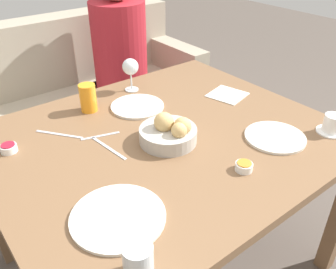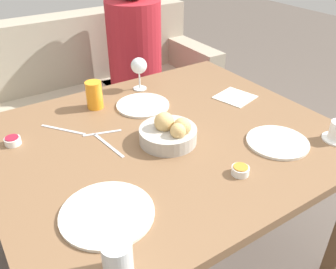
{
  "view_description": "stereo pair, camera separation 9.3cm",
  "coord_description": "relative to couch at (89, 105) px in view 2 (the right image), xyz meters",
  "views": [
    {
      "loc": [
        -0.7,
        -0.91,
        1.45
      ],
      "look_at": [
        -0.02,
        -0.04,
        0.76
      ],
      "focal_mm": 38.0,
      "sensor_mm": 36.0,
      "label": 1
    },
    {
      "loc": [
        -0.62,
        -0.97,
        1.45
      ],
      "look_at": [
        -0.02,
        -0.04,
        0.76
      ],
      "focal_mm": 38.0,
      "sensor_mm": 36.0,
      "label": 2
    }
  ],
  "objects": [
    {
      "name": "water_tumbler",
      "position": [
        -0.54,
        -1.61,
        0.46
      ],
      "size": [
        0.07,
        0.07,
        0.1
      ],
      "color": "silver",
      "rests_on": "dining_table"
    },
    {
      "name": "napkin",
      "position": [
        0.33,
        -1.06,
        0.41
      ],
      "size": [
        0.19,
        0.19,
        0.0
      ],
      "color": "silver",
      "rests_on": "dining_table"
    },
    {
      "name": "fork_silver",
      "position": [
        -0.33,
        -1.11,
        0.41
      ],
      "size": [
        0.03,
        0.2,
        0.0
      ],
      "color": "#B7B7BC",
      "rests_on": "dining_table"
    },
    {
      "name": "plate_far_center",
      "position": [
        -0.07,
        -0.91,
        0.41
      ],
      "size": [
        0.23,
        0.23,
        0.01
      ],
      "color": "silver",
      "rests_on": "dining_table"
    },
    {
      "name": "wine_glass",
      "position": [
        0.01,
        -0.74,
        0.52
      ],
      "size": [
        0.08,
        0.08,
        0.16
      ],
      "color": "silver",
      "rests_on": "dining_table"
    },
    {
      "name": "juice_glass",
      "position": [
        -0.25,
        -0.8,
        0.47
      ],
      "size": [
        0.07,
        0.07,
        0.12
      ],
      "color": "orange",
      "rests_on": "dining_table"
    },
    {
      "name": "plate_near_right",
      "position": [
        0.2,
        -1.43,
        0.41
      ],
      "size": [
        0.23,
        0.23,
        0.01
      ],
      "color": "silver",
      "rests_on": "dining_table"
    },
    {
      "name": "jam_bowl_berry",
      "position": [
        -0.62,
        -0.91,
        0.42
      ],
      "size": [
        0.06,
        0.06,
        0.03
      ],
      "color": "white",
      "rests_on": "dining_table"
    },
    {
      "name": "jam_bowl_honey",
      "position": [
        -0.04,
        -1.49,
        0.42
      ],
      "size": [
        0.06,
        0.06,
        0.03
      ],
      "color": "white",
      "rests_on": "dining_table"
    },
    {
      "name": "plate_near_left",
      "position": [
        -0.48,
        -1.42,
        0.41
      ],
      "size": [
        0.27,
        0.27,
        0.01
      ],
      "color": "silver",
      "rests_on": "dining_table"
    },
    {
      "name": "bread_basket",
      "position": [
        -0.13,
        -1.21,
        0.45
      ],
      "size": [
        0.21,
        0.21,
        0.11
      ],
      "color": "#B2ADA3",
      "rests_on": "dining_table"
    },
    {
      "name": "couch",
      "position": [
        0.0,
        0.0,
        0.0
      ],
      "size": [
        1.73,
        0.7,
        0.89
      ],
      "color": "#9E937F",
      "rests_on": "ground_plane"
    },
    {
      "name": "knife_silver",
      "position": [
        -0.43,
        -0.91,
        0.41
      ],
      "size": [
        0.13,
        0.16,
        0.0
      ],
      "color": "#B7B7BC",
      "rests_on": "dining_table"
    },
    {
      "name": "seated_person",
      "position": [
        0.3,
        -0.15,
        0.2
      ],
      "size": [
        0.34,
        0.44,
        1.22
      ],
      "color": "#23232D",
      "rests_on": "ground_plane"
    },
    {
      "name": "ground_plane",
      "position": [
        -0.12,
        -1.16,
        -0.32
      ],
      "size": [
        10.0,
        10.0,
        0.0
      ],
      "primitive_type": "plane",
      "color": "#564C44"
    },
    {
      "name": "dining_table",
      "position": [
        -0.12,
        -1.16,
        0.32
      ],
      "size": [
        1.28,
        1.08,
        0.73
      ],
      "color": "brown",
      "rests_on": "ground_plane"
    },
    {
      "name": "spoon_coffee",
      "position": [
        -0.31,
        -1.02,
        0.41
      ],
      "size": [
        0.14,
        0.05,
        0.0
      ],
      "color": "#B7B7BC",
      "rests_on": "dining_table"
    }
  ]
}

